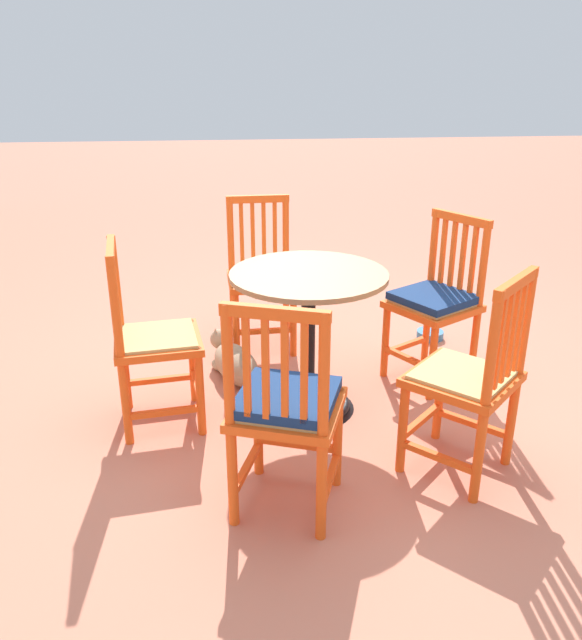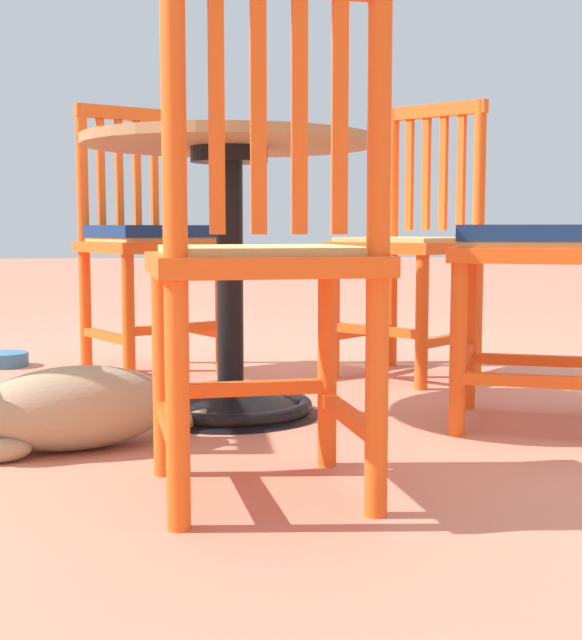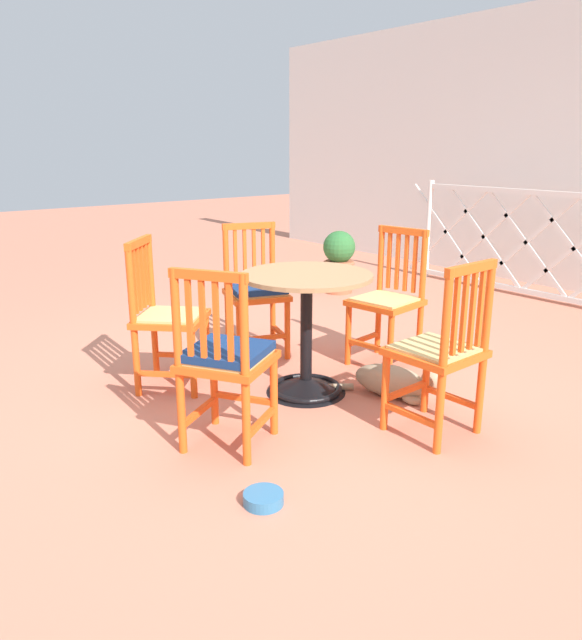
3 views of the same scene
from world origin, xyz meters
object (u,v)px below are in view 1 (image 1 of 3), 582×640
cafe_table (308,357)px  orange_chair_facing_out (286,408)px  pet_water_bowl (430,334)px  orange_chair_by_planter (469,381)px  orange_chair_tucked_in (261,278)px  tabby_cat (234,362)px  orange_chair_at_corner (435,303)px  orange_chair_near_fence (152,341)px

cafe_table → orange_chair_facing_out: orange_chair_facing_out is taller
cafe_table → pet_water_bowl: 1.23m
orange_chair_facing_out → orange_chair_by_planter: (0.17, -0.78, -0.01)m
cafe_table → orange_chair_tucked_in: (0.83, 0.18, 0.15)m
pet_water_bowl → tabby_cat: bearing=108.3°
orange_chair_by_planter → pet_water_bowl: 1.50m
tabby_cat → orange_chair_by_planter: bearing=-135.9°
orange_chair_by_planter → orange_chair_at_corner: same height
cafe_table → pet_water_bowl: cafe_table is taller
orange_chair_at_corner → orange_chair_facing_out: bearing=138.9°
orange_chair_tucked_in → orange_chair_near_fence: bearing=147.0°
orange_chair_tucked_in → orange_chair_by_planter: 1.63m
orange_chair_tucked_in → orange_chair_near_fence: 1.05m
orange_chair_by_planter → pet_water_bowl: bearing=-12.3°
orange_chair_facing_out → orange_chair_at_corner: size_ratio=1.00×
cafe_table → orange_chair_at_corner: bearing=-69.7°
cafe_table → orange_chair_by_planter: size_ratio=0.83×
orange_chair_tucked_in → pet_water_bowl: orange_chair_tucked_in is taller
orange_chair_near_fence → orange_chair_by_planter: 1.45m
tabby_cat → orange_chair_at_corner: bearing=-96.0°
pet_water_bowl → orange_chair_facing_out: bearing=145.6°
orange_chair_at_corner → tabby_cat: (0.11, 1.10, -0.35)m
orange_chair_tucked_in → pet_water_bowl: size_ratio=5.36×
orange_chair_facing_out → tabby_cat: 1.23m
cafe_table → orange_chair_near_fence: 0.77m
cafe_table → pet_water_bowl: (0.80, -0.90, -0.26)m
orange_chair_near_fence → pet_water_bowl: size_ratio=5.36×
orange_chair_facing_out → orange_chair_at_corner: bearing=-41.1°
tabby_cat → cafe_table: bearing=-136.4°
orange_chair_tucked_in → cafe_table: bearing=-167.6°
orange_chair_tucked_in → orange_chair_facing_out: size_ratio=1.00×
tabby_cat → orange_chair_tucked_in: bearing=-22.8°
orange_chair_near_fence → orange_chair_tucked_in: bearing=-33.0°
cafe_table → orange_chair_tucked_in: 0.86m
orange_chair_near_fence → orange_chair_by_planter: size_ratio=1.00×
orange_chair_near_fence → tabby_cat: size_ratio=1.42×
orange_chair_by_planter → pet_water_bowl: (1.41, -0.31, -0.41)m
cafe_table → orange_chair_facing_out: bearing=166.6°
orange_chair_at_corner → orange_chair_near_fence: bearing=102.4°
orange_chair_near_fence → orange_chair_at_corner: bearing=-77.6°
orange_chair_by_planter → orange_chair_facing_out: bearing=102.4°
orange_chair_tucked_in → orange_chair_near_fence: (-0.88, 0.57, 0.00)m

